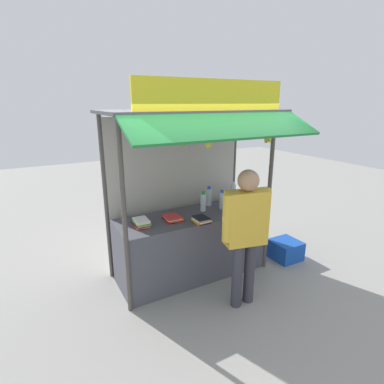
{
  "coord_description": "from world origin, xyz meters",
  "views": [
    {
      "loc": [
        -1.98,
        -3.6,
        2.52
      ],
      "look_at": [
        0.0,
        0.0,
        1.29
      ],
      "focal_mm": 28.38,
      "sensor_mm": 36.0,
      "label": 1
    }
  ],
  "objects_px": {
    "magazine_stack_front_left": "(201,220)",
    "magazine_stack_mid_left": "(251,208)",
    "water_bottle_rear_center": "(233,192)",
    "vendor_person": "(246,227)",
    "banana_bunch_inner_right": "(208,141)",
    "banana_bunch_inner_left": "(239,134)",
    "plastic_crate": "(285,250)",
    "water_bottle_back_right": "(209,197)",
    "banana_bunch_rightmost": "(182,139)",
    "water_bottle_front_right": "(203,202)",
    "banana_bunch_leftmost": "(268,137)",
    "magazine_stack_back_left": "(141,223)",
    "water_bottle_right": "(222,200)",
    "magazine_stack_mid_right": "(173,218)"
  },
  "relations": [
    {
      "from": "water_bottle_back_right",
      "to": "plastic_crate",
      "type": "bearing_deg",
      "value": -28.2
    },
    {
      "from": "plastic_crate",
      "to": "magazine_stack_back_left",
      "type": "bearing_deg",
      "value": 172.02
    },
    {
      "from": "banana_bunch_inner_right",
      "to": "vendor_person",
      "type": "relative_size",
      "value": 0.17
    },
    {
      "from": "water_bottle_back_right",
      "to": "magazine_stack_front_left",
      "type": "xyz_separation_m",
      "value": [
        -0.48,
        -0.57,
        -0.1
      ]
    },
    {
      "from": "banana_bunch_rightmost",
      "to": "plastic_crate",
      "type": "distance_m",
      "value": 2.79
    },
    {
      "from": "magazine_stack_mid_left",
      "to": "plastic_crate",
      "type": "height_order",
      "value": "magazine_stack_mid_left"
    },
    {
      "from": "plastic_crate",
      "to": "water_bottle_back_right",
      "type": "bearing_deg",
      "value": 151.8
    },
    {
      "from": "banana_bunch_inner_right",
      "to": "banana_bunch_rightmost",
      "type": "bearing_deg",
      "value": -179.74
    },
    {
      "from": "vendor_person",
      "to": "banana_bunch_inner_right",
      "type": "bearing_deg",
      "value": -48.13
    },
    {
      "from": "water_bottle_back_right",
      "to": "magazine_stack_mid_right",
      "type": "xyz_separation_m",
      "value": [
        -0.77,
        -0.3,
        -0.11
      ]
    },
    {
      "from": "banana_bunch_leftmost",
      "to": "vendor_person",
      "type": "distance_m",
      "value": 1.3
    },
    {
      "from": "banana_bunch_leftmost",
      "to": "banana_bunch_rightmost",
      "type": "height_order",
      "value": "same"
    },
    {
      "from": "banana_bunch_rightmost",
      "to": "vendor_person",
      "type": "distance_m",
      "value": 1.3
    },
    {
      "from": "water_bottle_right",
      "to": "magazine_stack_mid_right",
      "type": "distance_m",
      "value": 0.88
    },
    {
      "from": "water_bottle_front_right",
      "to": "plastic_crate",
      "type": "bearing_deg",
      "value": -17.84
    },
    {
      "from": "magazine_stack_back_left",
      "to": "plastic_crate",
      "type": "bearing_deg",
      "value": -7.98
    },
    {
      "from": "banana_bunch_leftmost",
      "to": "banana_bunch_rightmost",
      "type": "distance_m",
      "value": 1.31
    },
    {
      "from": "magazine_stack_front_left",
      "to": "vendor_person",
      "type": "distance_m",
      "value": 0.69
    },
    {
      "from": "vendor_person",
      "to": "banana_bunch_leftmost",
      "type": "bearing_deg",
      "value": -133.21
    },
    {
      "from": "water_bottle_right",
      "to": "magazine_stack_front_left",
      "type": "xyz_separation_m",
      "value": [
        -0.57,
        -0.35,
        -0.09
      ]
    },
    {
      "from": "magazine_stack_mid_left",
      "to": "magazine_stack_back_left",
      "type": "xyz_separation_m",
      "value": [
        -1.68,
        0.21,
        0.02
      ]
    },
    {
      "from": "water_bottle_right",
      "to": "plastic_crate",
      "type": "bearing_deg",
      "value": -20.21
    },
    {
      "from": "magazine_stack_front_left",
      "to": "water_bottle_front_right",
      "type": "bearing_deg",
      "value": 55.66
    },
    {
      "from": "water_bottle_front_right",
      "to": "magazine_stack_back_left",
      "type": "relative_size",
      "value": 1.11
    },
    {
      "from": "water_bottle_back_right",
      "to": "vendor_person",
      "type": "xyz_separation_m",
      "value": [
        -0.22,
        -1.2,
        -0.02
      ]
    },
    {
      "from": "magazine_stack_mid_left",
      "to": "plastic_crate",
      "type": "distance_m",
      "value": 1.07
    },
    {
      "from": "magazine_stack_front_left",
      "to": "magazine_stack_mid_left",
      "type": "bearing_deg",
      "value": 5.07
    },
    {
      "from": "water_bottle_back_right",
      "to": "banana_bunch_rightmost",
      "type": "distance_m",
      "value": 1.52
    },
    {
      "from": "magazine_stack_mid_left",
      "to": "banana_bunch_inner_left",
      "type": "relative_size",
      "value": 1.1
    },
    {
      "from": "banana_bunch_inner_left",
      "to": "magazine_stack_mid_right",
      "type": "bearing_deg",
      "value": 149.33
    },
    {
      "from": "water_bottle_front_right",
      "to": "banana_bunch_leftmost",
      "type": "height_order",
      "value": "banana_bunch_leftmost"
    },
    {
      "from": "water_bottle_front_right",
      "to": "plastic_crate",
      "type": "xyz_separation_m",
      "value": [
        1.35,
        -0.43,
        -0.93
      ]
    },
    {
      "from": "banana_bunch_leftmost",
      "to": "magazine_stack_mid_left",
      "type": "bearing_deg",
      "value": 91.78
    },
    {
      "from": "magazine_stack_mid_right",
      "to": "banana_bunch_leftmost",
      "type": "height_order",
      "value": "banana_bunch_leftmost"
    },
    {
      "from": "water_bottle_front_right",
      "to": "magazine_stack_mid_left",
      "type": "height_order",
      "value": "water_bottle_front_right"
    },
    {
      "from": "water_bottle_rear_center",
      "to": "magazine_stack_mid_left",
      "type": "bearing_deg",
      "value": -93.16
    },
    {
      "from": "water_bottle_front_right",
      "to": "magazine_stack_back_left",
      "type": "height_order",
      "value": "water_bottle_front_right"
    },
    {
      "from": "magazine_stack_back_left",
      "to": "magazine_stack_front_left",
      "type": "relative_size",
      "value": 1.05
    },
    {
      "from": "banana_bunch_inner_left",
      "to": "magazine_stack_mid_left",
      "type": "bearing_deg",
      "value": 27.11
    },
    {
      "from": "banana_bunch_inner_right",
      "to": "vendor_person",
      "type": "height_order",
      "value": "banana_bunch_inner_right"
    },
    {
      "from": "magazine_stack_mid_right",
      "to": "plastic_crate",
      "type": "distance_m",
      "value": 2.1
    },
    {
      "from": "banana_bunch_leftmost",
      "to": "banana_bunch_inner_left",
      "type": "distance_m",
      "value": 0.49
    },
    {
      "from": "water_bottle_front_right",
      "to": "plastic_crate",
      "type": "height_order",
      "value": "water_bottle_front_right"
    },
    {
      "from": "banana_bunch_inner_left",
      "to": "vendor_person",
      "type": "distance_m",
      "value": 1.17
    },
    {
      "from": "banana_bunch_rightmost",
      "to": "magazine_stack_back_left",
      "type": "bearing_deg",
      "value": 129.48
    },
    {
      "from": "magazine_stack_back_left",
      "to": "magazine_stack_front_left",
      "type": "height_order",
      "value": "magazine_stack_back_left"
    },
    {
      "from": "water_bottle_right",
      "to": "magazine_stack_front_left",
      "type": "height_order",
      "value": "water_bottle_right"
    },
    {
      "from": "water_bottle_back_right",
      "to": "water_bottle_rear_center",
      "type": "bearing_deg",
      "value": 2.16
    },
    {
      "from": "banana_bunch_inner_left",
      "to": "plastic_crate",
      "type": "relative_size",
      "value": 0.55
    },
    {
      "from": "water_bottle_back_right",
      "to": "banana_bunch_rightmost",
      "type": "height_order",
      "value": "banana_bunch_rightmost"
    }
  ]
}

